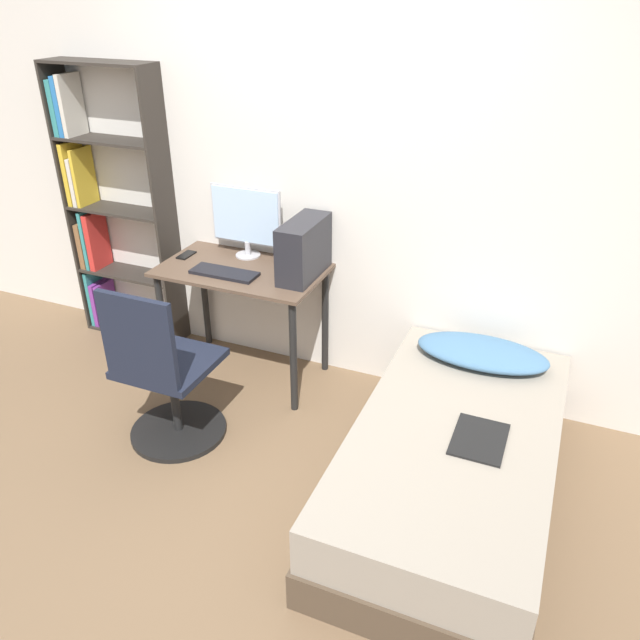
# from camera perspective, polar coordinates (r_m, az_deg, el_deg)

# --- Properties ---
(ground_plane) EXTENTS (14.00, 14.00, 0.00)m
(ground_plane) POSITION_cam_1_polar(r_m,az_deg,el_deg) (3.26, -10.93, -17.33)
(ground_plane) COLOR brown
(wall_back) EXTENTS (8.00, 0.05, 2.50)m
(wall_back) POSITION_cam_1_polar(r_m,az_deg,el_deg) (3.80, 0.21, 12.33)
(wall_back) COLOR silver
(wall_back) RESTS_ON ground_plane
(desk) EXTENTS (1.01, 0.59, 0.76)m
(desk) POSITION_cam_1_polar(r_m,az_deg,el_deg) (3.92, -7.07, 3.01)
(desk) COLOR brown
(desk) RESTS_ON ground_plane
(bookshelf) EXTENTS (0.77, 0.23, 1.89)m
(bookshelf) POSITION_cam_1_polar(r_m,az_deg,el_deg) (4.61, -19.24, 9.61)
(bookshelf) COLOR #2D2823
(bookshelf) RESTS_ON ground_plane
(office_chair) EXTENTS (0.55, 0.55, 0.98)m
(office_chair) POSITION_cam_1_polar(r_m,az_deg,el_deg) (3.52, -13.96, -5.63)
(office_chair) COLOR black
(office_chair) RESTS_ON ground_plane
(bed) EXTENTS (0.96, 1.82, 0.44)m
(bed) POSITION_cam_1_polar(r_m,az_deg,el_deg) (3.23, 11.98, -12.69)
(bed) COLOR #4C3D2D
(bed) RESTS_ON ground_plane
(pillow) EXTENTS (0.73, 0.36, 0.11)m
(pillow) POSITION_cam_1_polar(r_m,az_deg,el_deg) (3.60, 14.60, -2.89)
(pillow) COLOR teal
(pillow) RESTS_ON bed
(magazine) EXTENTS (0.24, 0.32, 0.01)m
(magazine) POSITION_cam_1_polar(r_m,az_deg,el_deg) (3.04, 14.36, -10.50)
(magazine) COLOR black
(magazine) RESTS_ON bed
(monitor) EXTENTS (0.48, 0.16, 0.45)m
(monitor) POSITION_cam_1_polar(r_m,az_deg,el_deg) (3.96, -6.78, 9.19)
(monitor) COLOR #B7B7BC
(monitor) RESTS_ON desk
(keyboard) EXTENTS (0.41, 0.15, 0.02)m
(keyboard) POSITION_cam_1_polar(r_m,az_deg,el_deg) (3.80, -8.74, 4.28)
(keyboard) COLOR black
(keyboard) RESTS_ON desk
(pc_tower) EXTENTS (0.18, 0.44, 0.34)m
(pc_tower) POSITION_cam_1_polar(r_m,az_deg,el_deg) (3.68, -1.48, 6.52)
(pc_tower) COLOR #232328
(pc_tower) RESTS_ON desk
(phone) EXTENTS (0.07, 0.14, 0.01)m
(phone) POSITION_cam_1_polar(r_m,az_deg,el_deg) (4.11, -12.12, 5.84)
(phone) COLOR black
(phone) RESTS_ON desk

